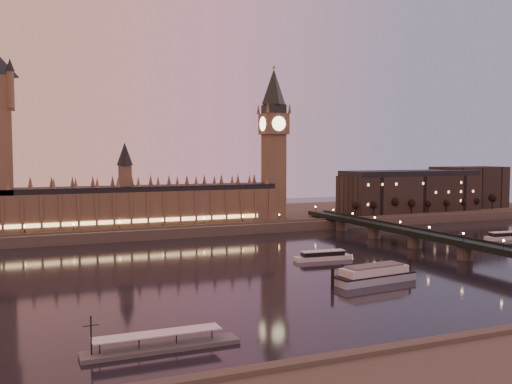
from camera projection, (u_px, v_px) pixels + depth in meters
ground at (276, 267)px, 257.52m from camera, size 700.00×700.00×0.00m
far_embankment at (219, 219)px, 420.70m from camera, size 560.00×130.00×6.00m
palace_of_westminster at (135, 201)px, 351.89m from camera, size 180.00×26.62×52.00m
big_ben at (274, 135)px, 385.26m from camera, size 17.68×17.68×104.00m
westminster_bridge at (438, 243)px, 292.46m from camera, size 13.20×260.00×15.30m
city_block at (430, 190)px, 451.62m from camera, size 155.00×45.00×34.00m
bare_tree_0 at (356, 206)px, 400.12m from camera, size 5.56×5.56×11.30m
bare_tree_1 at (375, 205)px, 406.18m from camera, size 5.56×5.56×11.30m
bare_tree_2 at (393, 204)px, 412.24m from camera, size 5.56×5.56×11.30m
bare_tree_3 at (411, 203)px, 418.30m from camera, size 5.56×5.56×11.30m
bare_tree_4 at (428, 203)px, 424.36m from camera, size 5.56×5.56×11.30m
bare_tree_5 at (445, 202)px, 430.42m from camera, size 5.56×5.56×11.30m
bare_tree_6 at (461, 201)px, 436.48m from camera, size 5.56×5.56×11.30m
bare_tree_7 at (477, 201)px, 442.54m from camera, size 5.56×5.56×11.30m
bare_tree_8 at (492, 200)px, 448.59m from camera, size 5.56×5.56×11.30m
cruise_boat_a at (323, 256)px, 274.30m from camera, size 28.97×8.23×4.58m
cruise_boat_b at (505, 236)px, 339.50m from camera, size 25.59×8.39×4.64m
moored_barge at (374, 274)px, 227.07m from camera, size 40.92×13.91×7.55m
pontoon_pier at (161, 345)px, 149.26m from camera, size 41.56×6.93×11.08m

